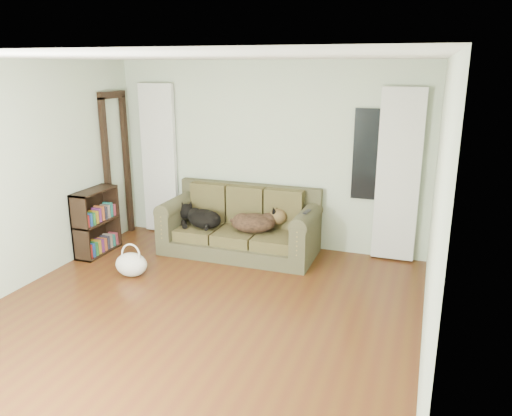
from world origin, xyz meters
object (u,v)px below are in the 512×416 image
(sofa, at_px, (239,222))
(dog_shepherd, at_px, (256,222))
(dog_black_lab, at_px, (202,217))
(tote_bag, at_px, (131,264))
(bookshelf, at_px, (96,218))

(sofa, xyz_separation_m, dog_shepherd, (0.26, -0.02, 0.04))
(sofa, xyz_separation_m, dog_black_lab, (-0.53, -0.07, 0.03))
(dog_black_lab, distance_m, tote_bag, 1.25)
(dog_shepherd, bearing_deg, dog_black_lab, -8.68)
(bookshelf, bearing_deg, sofa, 21.15)
(tote_bag, bearing_deg, bookshelf, 148.88)
(dog_black_lab, distance_m, dog_shepherd, 0.79)
(dog_black_lab, bearing_deg, bookshelf, -122.83)
(sofa, relative_size, bookshelf, 2.33)
(dog_shepherd, xyz_separation_m, tote_bag, (-1.23, -1.17, -0.33))
(dog_black_lab, bearing_deg, dog_shepherd, 36.82)
(sofa, height_order, bookshelf, bookshelf)
(sofa, bearing_deg, dog_shepherd, -4.74)
(sofa, distance_m, dog_shepherd, 0.26)
(tote_bag, height_order, bookshelf, bookshelf)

